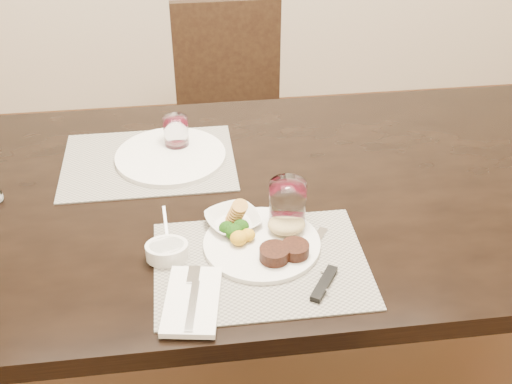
{
  "coord_description": "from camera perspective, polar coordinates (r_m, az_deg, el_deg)",
  "views": [
    {
      "loc": [
        -0.19,
        -1.33,
        1.67
      ],
      "look_at": [
        -0.03,
        -0.11,
        0.82
      ],
      "focal_mm": 45.0,
      "sensor_mm": 36.0,
      "label": 1
    }
  ],
  "objects": [
    {
      "name": "far_plate",
      "position": [
        1.76,
        -7.6,
        3.19
      ],
      "size": [
        0.3,
        0.3,
        0.01
      ],
      "primitive_type": "cylinder",
      "color": "silver",
      "rests_on": "placemat_far"
    },
    {
      "name": "ground_plane",
      "position": [
        2.14,
        0.55,
        -16.51
      ],
      "size": [
        4.5,
        4.5,
        0.0
      ],
      "primitive_type": "plane",
      "color": "#4A3117",
      "rests_on": "ground"
    },
    {
      "name": "placemat_far",
      "position": [
        1.76,
        -9.5,
        2.68
      ],
      "size": [
        0.46,
        0.34,
        0.0
      ],
      "primitive_type": "cube",
      "color": "gray",
      "rests_on": "dining_table"
    },
    {
      "name": "dining_table",
      "position": [
        1.68,
        0.67,
        -2.08
      ],
      "size": [
        2.0,
        1.0,
        0.75
      ],
      "color": "black",
      "rests_on": "ground"
    },
    {
      "name": "napkin_fork",
      "position": [
        1.31,
        -5.68,
        -9.57
      ],
      "size": [
        0.14,
        0.21,
        0.02
      ],
      "rotation": [
        0.0,
        0.0,
        -0.16
      ],
      "color": "white",
      "rests_on": "placemat_near"
    },
    {
      "name": "steak_knife",
      "position": [
        1.37,
        5.8,
        -7.3
      ],
      "size": [
        0.1,
        0.24,
        0.01
      ],
      "rotation": [
        0.0,
        0.0,
        -0.58
      ],
      "color": "silver",
      "rests_on": "placemat_near"
    },
    {
      "name": "dinner_plate",
      "position": [
        1.43,
        1.03,
        -4.36
      ],
      "size": [
        0.26,
        0.26,
        0.05
      ],
      "rotation": [
        0.0,
        0.0,
        0.27
      ],
      "color": "silver",
      "rests_on": "placemat_near"
    },
    {
      "name": "sauce_ramekin",
      "position": [
        1.41,
        -7.91,
        -5.16
      ],
      "size": [
        0.09,
        0.14,
        0.07
      ],
      "rotation": [
        0.0,
        0.0,
        0.07
      ],
      "color": "silver",
      "rests_on": "placemat_near"
    },
    {
      "name": "wine_glass_far",
      "position": [
        1.79,
        -7.1,
        5.07
      ],
      "size": [
        0.07,
        0.07,
        0.09
      ],
      "rotation": [
        0.0,
        0.0,
        -0.27
      ],
      "color": "silver",
      "rests_on": "placemat_far"
    },
    {
      "name": "placemat_near",
      "position": [
        1.4,
        0.44,
        -6.44
      ],
      "size": [
        0.46,
        0.34,
        0.0
      ],
      "primitive_type": "cube",
      "color": "gray",
      "rests_on": "dining_table"
    },
    {
      "name": "cracker_bowl",
      "position": [
        1.49,
        -2.05,
        -2.53
      ],
      "size": [
        0.16,
        0.16,
        0.05
      ],
      "rotation": [
        0.0,
        0.0,
        0.36
      ],
      "color": "silver",
      "rests_on": "placemat_near"
    },
    {
      "name": "chair_far",
      "position": [
        2.55,
        -2.28,
        7.47
      ],
      "size": [
        0.42,
        0.42,
        0.9
      ],
      "color": "black",
      "rests_on": "ground"
    },
    {
      "name": "wine_glass_near",
      "position": [
        1.47,
        2.8,
        -1.34
      ],
      "size": [
        0.08,
        0.08,
        0.12
      ],
      "rotation": [
        0.0,
        0.0,
        -0.13
      ],
      "color": "silver",
      "rests_on": "placemat_near"
    }
  ]
}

